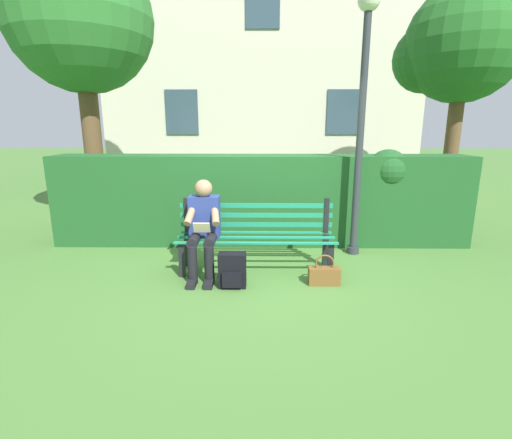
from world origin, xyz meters
The scene contains 10 objects.
ground centered at (0.00, 0.00, 0.00)m, with size 60.00×60.00×0.00m, color #477533.
park_bench centered at (0.00, -0.09, 0.47)m, with size 2.00×0.54×0.92m.
person_seated centered at (0.65, 0.10, 0.64)m, with size 0.44×0.73×1.20m.
hedge_backdrop centered at (-0.09, -1.31, 0.73)m, with size 6.46×0.76×1.50m.
tree centered at (3.29, -2.79, 3.63)m, with size 2.70×2.57×4.99m.
building_facade centered at (-0.10, -7.67, 3.99)m, with size 8.92×3.01×7.98m.
backpack centered at (0.27, 0.49, 0.20)m, with size 0.32×0.24×0.41m.
handbag centered at (-0.81, 0.41, 0.12)m, with size 0.37×0.14×0.37m.
tree_far centered at (-3.79, -3.16, 3.28)m, with size 2.28×2.17×4.44m.
lamp_post centered at (-1.43, -0.74, 2.23)m, with size 0.29×0.29×3.54m.
Camera 1 is at (-0.05, 4.56, 1.81)m, focal length 26.23 mm.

